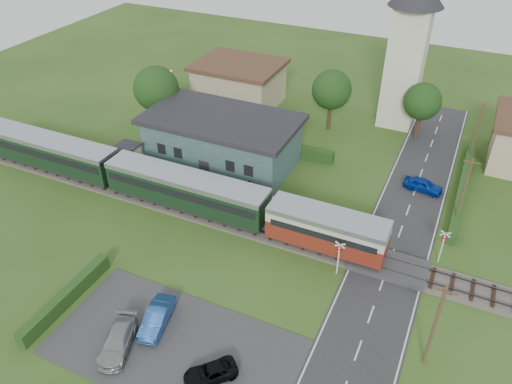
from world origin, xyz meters
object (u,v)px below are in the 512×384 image
at_px(car_park_silver, 118,341).
at_px(car_park_dark, 210,373).
at_px(church_tower, 409,41).
at_px(station_building, 222,139).
at_px(crossing_signal_near, 339,253).
at_px(car_park_blue, 157,317).
at_px(crossing_signal_far, 443,242).
at_px(equipment_hut, 128,156).
at_px(pedestrian_far, 155,165).
at_px(car_on_road, 423,185).
at_px(train, 157,182).
at_px(pedestrian_near, 249,189).
at_px(house_west, 239,83).

height_order(car_park_silver, car_park_dark, car_park_silver).
bearing_deg(church_tower, car_park_dark, -94.29).
relative_size(station_building, crossing_signal_near, 4.88).
bearing_deg(crossing_signal_near, car_park_blue, -133.96).
height_order(car_park_blue, car_park_dark, car_park_blue).
bearing_deg(crossing_signal_far, crossing_signal_near, -146.31).
relative_size(equipment_hut, car_park_silver, 0.57).
distance_m(car_park_silver, pedestrian_far, 21.71).
bearing_deg(car_on_road, car_park_silver, 157.60).
height_order(crossing_signal_far, pedestrian_far, crossing_signal_far).
bearing_deg(train, equipment_hut, 151.33).
bearing_deg(station_building, car_park_silver, -78.41).
relative_size(station_building, crossing_signal_far, 4.88).
height_order(crossing_signal_far, pedestrian_near, crossing_signal_far).
bearing_deg(house_west, car_on_road, -22.57).
height_order(house_west, pedestrian_far, house_west).
bearing_deg(car_park_dark, house_west, 157.07).
relative_size(house_west, car_park_blue, 2.62).
bearing_deg(pedestrian_near, car_on_road, -171.03).
distance_m(station_building, car_on_road, 20.99).
relative_size(station_building, house_west, 1.48).
relative_size(crossing_signal_near, car_park_dark, 0.94).
bearing_deg(pedestrian_near, car_park_silver, 66.36).
bearing_deg(pedestrian_far, car_park_blue, -140.68).
bearing_deg(car_park_blue, equipment_hut, 119.88).
bearing_deg(train, car_park_dark, -47.00).
distance_m(equipment_hut, church_tower, 33.48).
xyz_separation_m(house_west, car_park_blue, (11.33, -35.85, -2.03)).
height_order(church_tower, house_west, church_tower).
distance_m(house_west, pedestrian_far, 19.52).
height_order(crossing_signal_near, car_on_road, crossing_signal_near).
distance_m(church_tower, car_park_blue, 40.91).
xyz_separation_m(crossing_signal_far, pedestrian_near, (-17.84, 1.20, -0.75)).
bearing_deg(pedestrian_far, train, -136.35).
bearing_deg(crossing_signal_far, pedestrian_far, 177.71).
bearing_deg(train, car_park_blue, -56.58).
bearing_deg(station_building, pedestrian_far, -132.60).
height_order(station_building, church_tower, church_tower).
relative_size(station_building, car_park_blue, 3.89).
xyz_separation_m(car_park_silver, pedestrian_far, (-10.08, 19.22, 0.50)).
xyz_separation_m(crossing_signal_far, car_on_road, (-2.98, 9.96, -1.45)).
bearing_deg(train, pedestrian_near, 24.41).
height_order(station_building, car_park_dark, station_building).
bearing_deg(pedestrian_far, car_park_silver, -147.71).
bearing_deg(pedestrian_near, pedestrian_far, -21.26).
xyz_separation_m(train, crossing_signal_far, (25.75, 2.39, -0.04)).
bearing_deg(car_park_dark, car_park_silver, -131.94).
bearing_deg(car_park_silver, pedestrian_near, 69.30).
relative_size(church_tower, car_park_silver, 3.94).
relative_size(train, crossing_signal_near, 13.18).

